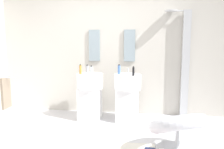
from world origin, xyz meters
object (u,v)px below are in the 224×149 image
object	(u,v)px
soap_bottle_black	(133,71)
shower_column	(185,62)
soap_bottle_grey	(87,69)
pedestal_sink_right	(127,95)
lounge_chair	(178,128)
towel_rack	(4,94)
soap_bottle_green	(119,70)
soap_bottle_blue	(119,70)
pedestal_sink_left	(90,94)
soap_bottle_clear	(91,70)
soap_bottle_amber	(80,70)

from	to	relation	value
soap_bottle_black	shower_column	bearing A→B (deg)	29.33
soap_bottle_black	soap_bottle_grey	bearing A→B (deg)	162.02
pedestal_sink_right	lounge_chair	xyz separation A→B (m)	(0.75, -1.19, -0.13)
shower_column	towel_rack	xyz separation A→B (m)	(-2.98, -1.22, -0.45)
soap_bottle_green	soap_bottle_blue	world-z (taller)	soap_bottle_blue
pedestal_sink_left	soap_bottle_clear	size ratio (longest dim) A/B	5.81
towel_rack	soap_bottle_amber	distance (m)	1.33
pedestal_sink_left	soap_bottle_green	bearing A→B (deg)	9.19
lounge_chair	soap_bottle_green	xyz separation A→B (m)	(-0.91, 1.28, 0.59)
pedestal_sink_left	soap_bottle_clear	world-z (taller)	soap_bottle_clear
shower_column	soap_bottle_clear	world-z (taller)	shower_column
soap_bottle_amber	soap_bottle_blue	xyz separation A→B (m)	(0.70, 0.10, 0.00)
pedestal_sink_right	soap_bottle_blue	world-z (taller)	soap_bottle_blue
pedestal_sink_right	soap_bottle_amber	distance (m)	0.99
soap_bottle_black	lounge_chair	bearing A→B (deg)	-58.62
pedestal_sink_right	shower_column	world-z (taller)	shower_column
shower_column	pedestal_sink_right	bearing A→B (deg)	-159.64
soap_bottle_blue	soap_bottle_black	bearing A→B (deg)	-29.97
pedestal_sink_right	soap_bottle_green	size ratio (longest dim) A/B	6.67
soap_bottle_clear	soap_bottle_blue	xyz separation A→B (m)	(0.48, 0.15, 0.01)
pedestal_sink_left	soap_bottle_grey	bearing A→B (deg)	118.32
lounge_chair	soap_bottle_black	distance (m)	1.37
towel_rack	soap_bottle_blue	distance (m)	1.98
pedestal_sink_left	pedestal_sink_right	size ratio (longest dim) A/B	1.00
pedestal_sink_right	shower_column	distance (m)	1.28
soap_bottle_amber	soap_bottle_grey	size ratio (longest dim) A/B	1.21
soap_bottle_green	shower_column	bearing A→B (deg)	14.00
pedestal_sink_right	soap_bottle_clear	bearing A→B (deg)	-167.94
shower_column	lounge_chair	distance (m)	1.77
soap_bottle_grey	soap_bottle_clear	xyz separation A→B (m)	(0.15, -0.29, 0.01)
pedestal_sink_left	pedestal_sink_right	xyz separation A→B (m)	(0.71, 0.00, 0.00)
soap_bottle_blue	pedestal_sink_left	bearing A→B (deg)	-178.36
soap_bottle_black	towel_rack	bearing A→B (deg)	-161.28
lounge_chair	soap_bottle_black	xyz separation A→B (m)	(-0.64, 1.05, 0.60)
pedestal_sink_right	soap_bottle_green	bearing A→B (deg)	150.90
lounge_chair	shower_column	bearing A→B (deg)	78.92
pedestal_sink_right	towel_rack	distance (m)	2.09
soap_bottle_green	soap_bottle_blue	distance (m)	0.08
shower_column	lounge_chair	bearing A→B (deg)	-101.08
lounge_chair	soap_bottle_amber	bearing A→B (deg)	145.65
pedestal_sink_right	soap_bottle_blue	bearing A→B (deg)	174.37
pedestal_sink_right	soap_bottle_blue	xyz separation A→B (m)	(-0.16, 0.02, 0.48)
shower_column	soap_bottle_black	bearing A→B (deg)	-150.67
soap_bottle_blue	soap_bottle_clear	bearing A→B (deg)	-162.42
lounge_chair	soap_bottle_amber	xyz separation A→B (m)	(-1.61, 1.10, 0.61)
soap_bottle_black	pedestal_sink_left	bearing A→B (deg)	170.32
pedestal_sink_right	towel_rack	xyz separation A→B (m)	(-1.92, -0.83, 0.15)
shower_column	soap_bottle_grey	bearing A→B (deg)	-172.62
soap_bottle_black	soap_bottle_blue	bearing A→B (deg)	150.03
lounge_chair	soap_bottle_clear	bearing A→B (deg)	142.96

